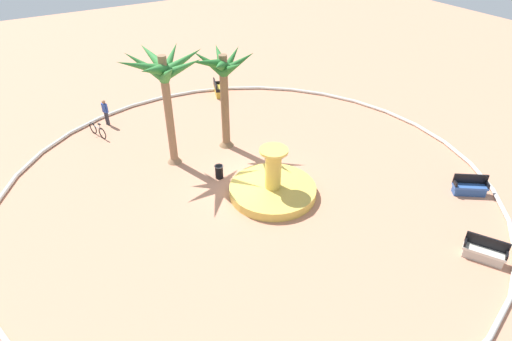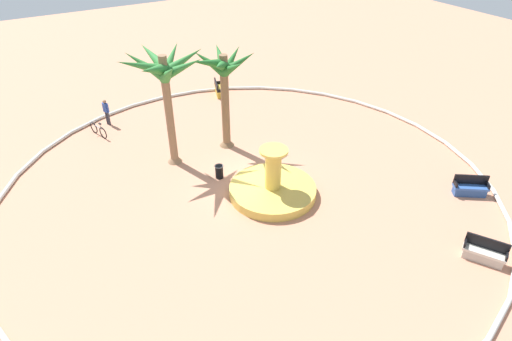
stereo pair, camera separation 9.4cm
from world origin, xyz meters
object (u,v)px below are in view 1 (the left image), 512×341
palm_tree_near_fountain (223,76)px  bench_east (484,253)px  bench_west (218,90)px  bicycle_red_frame (98,130)px  trash_bin (219,171)px  fountain (273,188)px  palm_tree_by_curb (163,77)px  bench_north (470,188)px  person_cyclist_helmet (105,111)px

palm_tree_near_fountain → bench_east: (-4.64, 13.22, -3.85)m
bench_west → bicycle_red_frame: (8.79, 1.69, 0.04)m
bench_east → bench_west: bearing=-84.6°
bench_west → bicycle_red_frame: size_ratio=1.01×
bench_west → trash_bin: 10.32m
bench_east → bicycle_red_frame: (10.65, -18.08, 0.04)m
fountain → palm_tree_by_curb: 7.48m
palm_tree_near_fountain → bicycle_red_frame: palm_tree_near_fountain is taller
bench_north → trash_bin: size_ratio=2.19×
person_cyclist_helmet → trash_bin: bearing=110.9°
bench_west → person_cyclist_helmet: person_cyclist_helmet is taller
bench_west → person_cyclist_helmet: size_ratio=1.01×
bench_east → palm_tree_by_curb: bearing=-59.0°
palm_tree_near_fountain → person_cyclist_helmet: (5.14, -6.03, -3.27)m
trash_bin → person_cyclist_helmet: person_cyclist_helmet is taller
fountain → bench_east: size_ratio=2.56×
palm_tree_near_fountain → bench_north: (-7.93, 10.11, -3.85)m
palm_tree_by_curb → bench_west: bearing=-132.2°
fountain → palm_tree_by_curb: (3.00, -5.18, 4.49)m
palm_tree_by_curb → person_cyclist_helmet: 7.52m
palm_tree_near_fountain → palm_tree_by_curb: 3.30m
bench_west → bicycle_red_frame: bearing=10.9°
bench_north → bench_west: bearing=-72.8°
trash_bin → palm_tree_by_curb: bearing=-61.3°
palm_tree_near_fountain → bench_east: bearing=109.4°
palm_tree_by_curb → bench_north: 15.65m
bicycle_red_frame → bench_east: bearing=120.5°
palm_tree_by_curb → trash_bin: bearing=118.7°
bench_east → bicycle_red_frame: 20.98m
person_cyclist_helmet → bench_north: bearing=129.0°
palm_tree_near_fountain → bench_west: size_ratio=3.33×
person_cyclist_helmet → bench_west: bearing=-176.3°
bench_north → person_cyclist_helmet: size_ratio=0.97×
bench_north → palm_tree_by_curb: bearing=-41.9°
fountain → bicycle_red_frame: (5.77, -10.14, 0.04)m
bench_east → trash_bin: bearing=-58.5°
bench_north → bicycle_red_frame: bearing=-47.0°
palm_tree_near_fountain → bicycle_red_frame: bearing=-39.0°
person_cyclist_helmet → palm_tree_near_fountain: bearing=130.4°
fountain → bench_north: fountain is taller
bench_west → fountain: bearing=75.7°
person_cyclist_helmet → fountain: bearing=113.4°
palm_tree_by_curb → person_cyclist_helmet: palm_tree_by_curb is taller
trash_bin → person_cyclist_helmet: bearing=-69.1°
bench_west → bicycle_red_frame: bench_west is taller
palm_tree_by_curb → bench_north: bearing=138.1°
palm_tree_near_fountain → bench_north: bearing=128.1°
trash_bin → bicycle_red_frame: size_ratio=0.44×
bicycle_red_frame → person_cyclist_helmet: person_cyclist_helmet is taller
palm_tree_near_fountain → palm_tree_by_curb: (3.23, 0.10, 0.64)m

